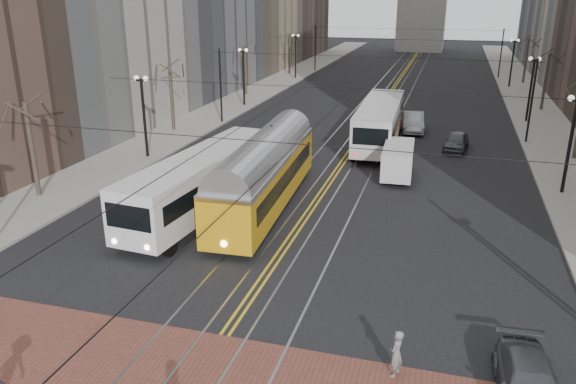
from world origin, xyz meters
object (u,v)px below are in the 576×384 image
Objects in this scene: streetcar at (265,180)px; pedestrian_b at (396,354)px; rear_bus at (380,124)px; sedan_grey at (456,141)px; cargo_van at (398,162)px; sedan_silver at (413,122)px; transit_bus at (203,184)px.

pedestrian_b is (8.47, -12.64, -0.82)m from streetcar.
rear_bus reaches higher than pedestrian_b.
rear_bus is at bearing -153.16° from pedestrian_b.
streetcar is at bearing -117.00° from sedan_grey.
sedan_grey is (5.80, 0.10, -0.98)m from rear_bus.
cargo_van reaches higher than sedan_grey.
pedestrian_b is (-1.64, -27.88, 0.12)m from sedan_grey.
cargo_van is 1.20× the size of sedan_grey.
sedan_grey is at bearing 53.46° from streetcar.
sedan_silver is (0.00, 13.21, -0.26)m from cargo_van.
pedestrian_b is at bearing -83.01° from rear_bus.
streetcar reaches higher than sedan_grey.
transit_bus reaches higher than pedestrian_b.
rear_bus is (7.26, 16.74, 0.04)m from transit_bus.
cargo_van is 13.21m from sedan_silver.
rear_bus reaches higher than sedan_grey.
transit_bus is 3.24× the size of sedan_grey.
cargo_van is at bearing 45.49° from streetcar.
pedestrian_b is at bearing -92.37° from sedan_silver.
rear_bus is 2.63× the size of sedan_silver.
sedan_grey is at bearing 57.59° from transit_bus.
streetcar is (2.96, 1.60, 0.00)m from transit_bus.
cargo_van is 0.99× the size of sedan_silver.
rear_bus reaches higher than cargo_van.
sedan_grey is 0.83× the size of sedan_silver.
streetcar reaches higher than sedan_silver.
cargo_van is 3.01× the size of pedestrian_b.
streetcar is 2.85× the size of sedan_silver.
pedestrian_b is at bearing -86.81° from sedan_grey.
rear_bus is 8.02× the size of pedestrian_b.
cargo_van is at bearing -95.76° from sedan_silver.
streetcar is at bearing 33.79° from transit_bus.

